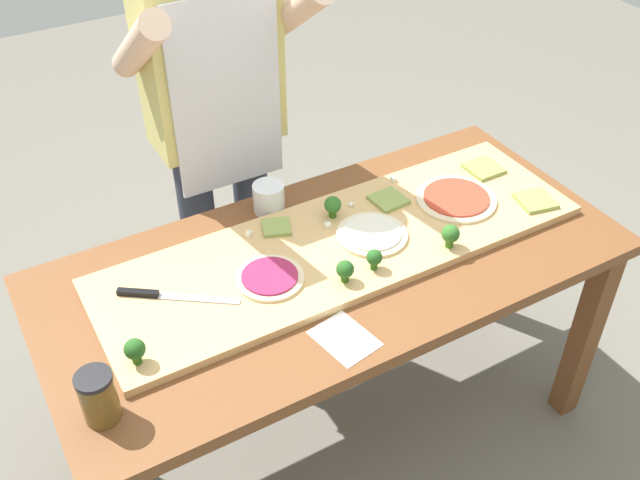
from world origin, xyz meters
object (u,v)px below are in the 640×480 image
(cheese_crumble_d, at_px, (351,205))
(broccoli_floret_back_mid, at_px, (345,270))
(chefs_knife, at_px, (161,295))
(recipe_note, at_px, (345,338))
(cheese_crumble_b, at_px, (393,179))
(broccoli_floret_front_left, at_px, (333,205))
(flour_cup, at_px, (269,199))
(cheese_crumble_c, at_px, (328,226))
(sauce_jar, at_px, (98,397))
(pizza_whole_tomato_red, at_px, (456,199))
(pizza_slice_far_left, at_px, (389,200))
(cheese_crumble_a, at_px, (249,234))
(pizza_slice_far_right, at_px, (535,201))
(pizza_slice_near_right, at_px, (484,168))
(prep_table, at_px, (334,286))
(broccoli_floret_back_left, at_px, (450,234))
(broccoli_floret_back_right, at_px, (135,350))
(cook_center, at_px, (216,111))
(pizza_whole_white_garlic, at_px, (372,234))
(broccoli_floret_center_left, at_px, (374,258))
(pizza_whole_beet_magenta, at_px, (270,277))
(pizza_slice_near_left, at_px, (276,227))

(cheese_crumble_d, bearing_deg, broccoli_floret_back_mid, -124.62)
(chefs_knife, bearing_deg, recipe_note, -44.70)
(cheese_crumble_b, distance_m, recipe_note, 0.68)
(chefs_knife, distance_m, broccoli_floret_front_left, 0.57)
(flour_cup, bearing_deg, cheese_crumble_b, -12.78)
(flour_cup, bearing_deg, cheese_crumble_c, -63.97)
(cheese_crumble_c, height_order, sauce_jar, sauce_jar)
(broccoli_floret_back_mid, bearing_deg, broccoli_floret_front_left, 65.93)
(flour_cup, bearing_deg, sauce_jar, -142.75)
(cheese_crumble_d, bearing_deg, pizza_whole_tomato_red, -24.11)
(pizza_slice_far_left, distance_m, cheese_crumble_a, 0.45)
(pizza_slice_far_right, bearing_deg, pizza_slice_near_right, 95.67)
(prep_table, relative_size, broccoli_floret_back_left, 23.19)
(broccoli_floret_back_right, bearing_deg, cook_center, 52.76)
(cheese_crumble_c, bearing_deg, cheese_crumble_b, 18.91)
(pizza_whole_white_garlic, distance_m, broccoli_floret_center_left, 0.15)
(pizza_whole_white_garlic, relative_size, broccoli_floret_back_left, 2.89)
(broccoli_floret_back_mid, distance_m, flour_cup, 0.42)
(cook_center, bearing_deg, recipe_note, -92.66)
(pizza_slice_near_right, bearing_deg, recipe_note, -152.79)
(broccoli_floret_center_left, relative_size, cheese_crumble_a, 3.81)
(pizza_whole_white_garlic, distance_m, pizza_whole_beet_magenta, 0.34)
(pizza_slice_far_left, height_order, broccoli_floret_back_left, broccoli_floret_back_left)
(pizza_whole_white_garlic, height_order, pizza_slice_far_right, pizza_whole_white_garlic)
(pizza_slice_near_left, bearing_deg, chefs_knife, -164.81)
(prep_table, height_order, pizza_whole_tomato_red, pizza_whole_tomato_red)
(broccoli_floret_back_right, height_order, flour_cup, broccoli_floret_back_right)
(pizza_whole_tomato_red, xyz_separation_m, pizza_slice_far_left, (-0.18, 0.10, -0.00))
(broccoli_floret_front_left, distance_m, flour_cup, 0.21)
(broccoli_floret_back_mid, height_order, cook_center, cook_center)
(pizza_whole_beet_magenta, bearing_deg, sauce_jar, -158.97)
(pizza_slice_near_left, bearing_deg, broccoli_floret_center_left, -62.59)
(cheese_crumble_c, height_order, cook_center, cook_center)
(chefs_knife, height_order, cook_center, cook_center)
(pizza_slice_far_left, xyz_separation_m, flour_cup, (-0.32, 0.17, 0.01))
(pizza_whole_white_garlic, height_order, pizza_whole_tomato_red, same)
(broccoli_floret_center_left, height_order, flour_cup, flour_cup)
(pizza_slice_near_left, bearing_deg, cheese_crumble_c, -27.73)
(pizza_slice_near_right, bearing_deg, cheese_crumble_d, 174.98)
(broccoli_floret_back_left, height_order, cheese_crumble_c, broccoli_floret_back_left)
(cheese_crumble_a, relative_size, recipe_note, 0.10)
(prep_table, relative_size, pizza_slice_far_left, 16.98)
(recipe_note, distance_m, cook_center, 0.87)
(broccoli_floret_back_left, height_order, sauce_jar, sauce_jar)
(pizza_whole_tomato_red, bearing_deg, sauce_jar, -168.54)
(pizza_whole_white_garlic, bearing_deg, sauce_jar, -165.59)
(cheese_crumble_d, bearing_deg, cook_center, 121.84)
(chefs_knife, relative_size, broccoli_floret_front_left, 4.02)
(broccoli_floret_back_left, distance_m, cook_center, 0.82)
(pizza_whole_white_garlic, xyz_separation_m, pizza_slice_far_left, (0.14, 0.12, -0.00))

